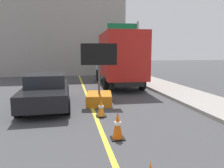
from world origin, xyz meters
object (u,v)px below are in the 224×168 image
Objects in this scene: pickup_car at (46,90)px; arrow_board_trailer at (99,93)px; box_truck at (118,58)px; highway_guide_sign at (129,39)px; traffic_cone_far_lane at (101,108)px; traffic_cone_mid_lane at (118,125)px.

arrow_board_trailer is at bearing -1.19° from pickup_car.
box_truck is 1.53× the size of highway_guide_sign.
pickup_car is 11.63m from highway_guide_sign.
arrow_board_trailer is at bearing -111.44° from box_truck.
traffic_cone_mid_lane is at bearing -86.26° from traffic_cone_far_lane.
arrow_board_trailer is 4.19× the size of traffic_cone_far_lane.
pickup_car is at bearing 117.71° from traffic_cone_mid_lane.
pickup_car is at bearing -130.56° from box_truck.
traffic_cone_far_lane is (2.11, -2.12, -0.38)m from pickup_car.
traffic_cone_mid_lane reaches higher than traffic_cone_far_lane.
arrow_board_trailer is 0.35× the size of box_truck.
box_truck reaches higher than arrow_board_trailer.
highway_guide_sign is (3.92, 9.48, 2.94)m from arrow_board_trailer.
pickup_car is 7.58× the size of traffic_cone_far_lane.
arrow_board_trailer is 0.55× the size of pickup_car.
traffic_cone_mid_lane is at bearing -62.29° from pickup_car.
traffic_cone_mid_lane is at bearing -90.86° from arrow_board_trailer.
arrow_board_trailer is at bearing 89.14° from traffic_cone_mid_lane.
traffic_cone_far_lane is (-0.20, -2.08, -0.16)m from arrow_board_trailer.
box_truck is at bearing 49.44° from pickup_car.
highway_guide_sign is at bearing 56.52° from pickup_car.
box_truck reaches higher than pickup_car.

